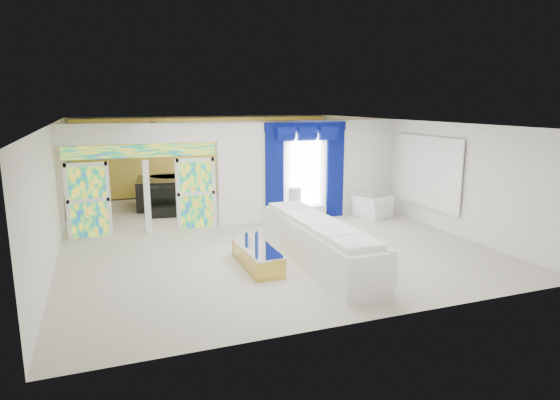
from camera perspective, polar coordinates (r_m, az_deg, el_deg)
name	(u,v)px	position (r m, az deg, el deg)	size (l,w,h in m)	color
floor	(255,231)	(13.47, -2.99, -3.72)	(12.00, 12.00, 0.00)	#B7AF9E
dividing_wall	(311,170)	(14.84, 3.72, 3.62)	(5.70, 0.18, 3.00)	white
dividing_header	(140,133)	(13.46, -16.20, 7.61)	(4.30, 0.18, 0.55)	white
stained_panel_left	(88,200)	(13.64, -21.75, -0.03)	(0.95, 0.04, 2.00)	#994C3F
stained_panel_right	(196,193)	(13.86, -9.92, 0.80)	(0.95, 0.04, 2.00)	#994C3F
stained_transom	(141,151)	(13.50, -16.08, 5.60)	(4.00, 0.05, 0.35)	#994C3F
window_pane	(305,172)	(14.66, 2.98, 3.33)	(1.00, 0.02, 2.30)	white
blue_drape_left	(274,176)	(14.27, -0.66, 2.92)	(0.55, 0.10, 2.80)	#031547
blue_drape_right	(335,172)	(15.06, 6.52, 3.30)	(0.55, 0.10, 2.80)	#031547
blue_pelmet	(306,127)	(14.49, 3.09, 8.68)	(2.60, 0.12, 0.25)	#031547
wall_mirror	(428,172)	(14.56, 17.10, 3.17)	(0.04, 2.70, 1.90)	white
gold_curtains	(208,156)	(18.82, -8.51, 5.20)	(9.70, 0.12, 2.90)	gold
white_sofa	(319,244)	(10.77, 4.64, -5.25)	(0.99, 4.61, 0.88)	white
coffee_table	(257,257)	(10.63, -2.73, -6.72)	(0.65, 1.94, 0.43)	gold
console_table	(304,213)	(14.68, 2.86, -1.55)	(1.31, 0.42, 0.44)	white
table_lamp	(295,197)	(14.45, 1.78, 0.31)	(0.36, 0.36, 0.58)	silver
armchair	(371,206)	(15.28, 10.76, -0.73)	(1.06, 0.93, 0.69)	white
grand_piano	(160,193)	(17.00, -14.04, 0.86)	(1.47, 1.93, 0.98)	black
piano_bench	(167,212)	(15.51, -13.28, -1.36)	(0.95, 0.37, 0.32)	black
tv_console	(80,207)	(15.86, -22.59, -0.76)	(0.56, 0.50, 0.81)	tan
chandelier	(152,131)	(15.90, -14.90, 7.96)	(0.60, 0.60, 0.60)	gold
decanters	(252,240)	(10.77, -3.31, -4.72)	(0.17, 0.56, 0.30)	navy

